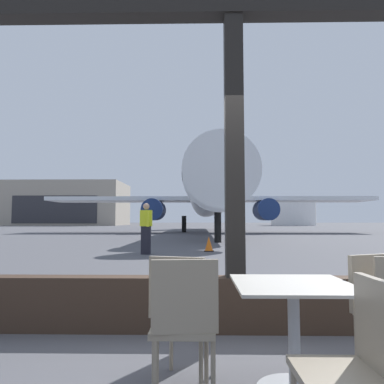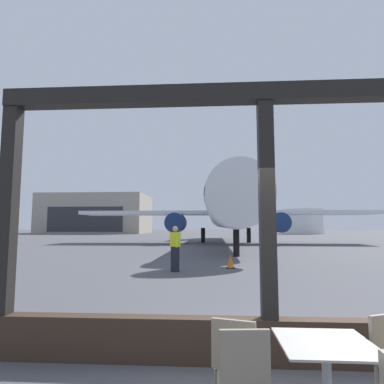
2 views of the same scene
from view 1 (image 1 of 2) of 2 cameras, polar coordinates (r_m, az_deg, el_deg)
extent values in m
plane|color=#4C4C51|center=(43.87, 1.57, -5.98)|extent=(220.00, 220.00, 0.00)
cube|color=#38281E|center=(3.97, 6.93, -17.28)|extent=(7.31, 0.24, 0.57)
cube|color=black|center=(4.55, 6.49, 27.17)|extent=(7.31, 0.24, 0.24)
cube|color=black|center=(3.91, 6.73, 3.62)|extent=(0.20, 0.20, 3.43)
cube|color=#ADA89E|center=(2.64, 15.76, -13.99)|extent=(0.80, 0.80, 0.02)
cylinder|color=#9EA0A5|center=(2.72, 15.94, -21.61)|extent=(0.08, 0.08, 0.71)
cube|color=gray|center=(2.46, -1.43, -20.76)|extent=(0.40, 0.40, 0.04)
cube|color=gray|center=(2.23, -1.16, -16.22)|extent=(0.40, 0.08, 0.43)
cylinder|color=gray|center=(2.69, -5.63, -24.62)|extent=(0.03, 0.03, 0.48)
cylinder|color=gray|center=(2.71, 2.30, -24.51)|extent=(0.03, 0.03, 0.48)
cylinder|color=gray|center=(2.37, -5.81, -27.45)|extent=(0.03, 0.03, 0.48)
cylinder|color=gray|center=(2.39, 3.38, -27.28)|extent=(0.03, 0.03, 0.48)
cube|color=gray|center=(3.17, 26.44, -12.76)|extent=(0.38, 0.20, 0.43)
cylinder|color=gray|center=(3.15, 24.72, -21.49)|extent=(0.03, 0.03, 0.45)
cube|color=gray|center=(2.77, -1.13, -19.09)|extent=(0.40, 0.40, 0.04)
cube|color=gray|center=(2.55, -2.45, -15.00)|extent=(0.40, 0.15, 0.42)
cylinder|color=gray|center=(3.04, -3.31, -22.31)|extent=(0.03, 0.03, 0.47)
cylinder|color=gray|center=(2.94, 3.42, -22.92)|extent=(0.03, 0.03, 0.47)
cylinder|color=gray|center=(2.74, -6.07, -24.32)|extent=(0.03, 0.03, 0.47)
cylinder|color=gray|center=(2.64, 1.44, -25.19)|extent=(0.03, 0.03, 0.47)
cube|color=gray|center=(1.97, 22.47, -25.34)|extent=(0.40, 0.40, 0.04)
cube|color=gray|center=(1.97, 27.41, -18.17)|extent=(0.04, 0.40, 0.42)
cylinder|color=gray|center=(3.00, 28.10, -22.15)|extent=(0.03, 0.03, 0.46)
cylinder|color=silver|center=(33.68, 2.75, -0.70)|extent=(3.64, 31.57, 3.64)
cone|color=silver|center=(16.69, 4.47, 3.15)|extent=(3.45, 2.60, 3.45)
cylinder|color=black|center=(18.59, 4.12, 2.83)|extent=(3.71, 0.90, 3.71)
cube|color=silver|center=(34.34, -10.42, -1.20)|extent=(13.82, 4.20, 0.36)
cube|color=silver|center=(34.79, 15.74, -1.15)|extent=(13.82, 4.20, 0.36)
cylinder|color=navy|center=(32.46, -6.07, -2.84)|extent=(1.90, 3.20, 1.90)
cylinder|color=navy|center=(32.77, 11.64, -2.78)|extent=(1.90, 3.20, 1.90)
cube|color=navy|center=(48.31, 2.23, 3.19)|extent=(0.36, 4.40, 5.20)
cylinder|color=black|center=(18.74, 4.12, -5.64)|extent=(0.36, 0.36, 1.55)
cylinder|color=black|center=(34.63, -1.28, -5.10)|extent=(0.44, 0.44, 1.55)
cylinder|color=black|center=(34.77, 6.68, -5.07)|extent=(0.44, 0.44, 1.55)
cube|color=black|center=(12.42, -7.34, -7.61)|extent=(0.32, 0.20, 0.95)
cube|color=yellow|center=(12.40, -7.30, -4.15)|extent=(0.40, 0.22, 0.55)
sphere|color=tan|center=(12.41, -7.28, -2.28)|extent=(0.22, 0.22, 0.22)
cylinder|color=yellow|center=(12.63, -7.56, -4.26)|extent=(0.09, 0.09, 0.52)
cylinder|color=yellow|center=(12.17, -7.04, -4.26)|extent=(0.09, 0.09, 0.52)
cone|color=orange|center=(13.45, 2.69, -8.23)|extent=(0.32, 0.32, 0.56)
cube|color=black|center=(13.47, 2.70, -9.35)|extent=(0.36, 0.36, 0.03)
cube|color=#9E9384|center=(84.45, -19.03, -1.83)|extent=(24.67, 15.41, 9.33)
cube|color=#2D2D33|center=(77.17, -21.03, -2.60)|extent=(17.27, 0.10, 5.60)
cylinder|color=white|center=(79.41, 15.78, -3.12)|extent=(9.37, 9.37, 5.57)
camera|label=2|loc=(0.86, -145.83, 45.99)|focal=30.82mm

